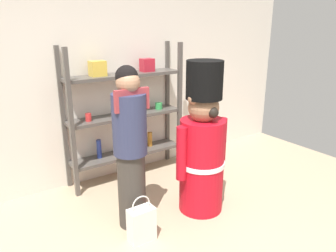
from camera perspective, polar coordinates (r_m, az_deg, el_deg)
The scene contains 5 objects.
back_wall at distance 4.18m, azimuth -12.96°, elevation 7.99°, with size 6.40×0.12×2.60m, color silver.
merchandise_shelf at distance 4.19m, azimuth -7.48°, elevation 2.54°, with size 1.54×0.35×1.72m.
teddy_bear_guard at distance 3.44m, azimuth 5.98°, elevation -3.61°, with size 0.65×0.49×1.62m.
person_shopper at distance 3.13m, azimuth -6.58°, elevation -3.50°, with size 0.34×0.32×1.61m.
shopping_bag at distance 3.19m, azimuth -4.62°, elevation -16.63°, with size 0.25×0.14×0.47m.
Camera 1 is at (-1.51, -1.64, 1.97)m, focal length 35.03 mm.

